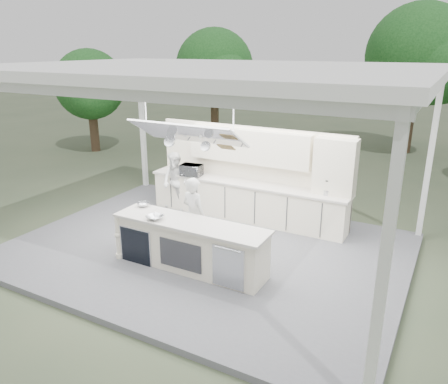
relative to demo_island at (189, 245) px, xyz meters
The scene contains 12 objects.
ground 1.10m from the demo_island, 101.07° to the left, with size 90.00×90.00×0.00m, color #464E35.
stage_deck 1.07m from the demo_island, 101.07° to the left, with size 8.00×6.00×0.12m, color #57575C.
tent 3.25m from the demo_island, 101.05° to the left, with size 8.20×6.20×3.86m.
demo_island is the anchor object (origin of this frame).
back_counter 2.82m from the demo_island, 93.63° to the left, with size 5.08×0.72×0.95m.
back_wall_unit 3.19m from the demo_island, 84.98° to the left, with size 5.05×0.48×2.25m.
tree_cluster 11.02m from the demo_island, 91.82° to the left, with size 19.55×9.40×5.85m.
head_chef 0.75m from the demo_island, 114.28° to the left, with size 0.59×0.39×1.62m, color silver.
sous_chef 3.19m from the demo_island, 129.22° to the left, with size 0.75×0.58×1.54m, color white.
toaster_oven 3.13m from the demo_island, 121.71° to the left, with size 0.53×0.36×0.29m, color #B4B6BB.
bowl_large 0.84m from the demo_island, 163.37° to the right, with size 0.31×0.31×0.08m, color silver.
bowl_small 1.40m from the demo_island, 168.44° to the left, with size 0.25×0.25×0.08m, color #B7BABF.
Camera 1 is at (4.37, -7.23, 4.19)m, focal length 35.00 mm.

